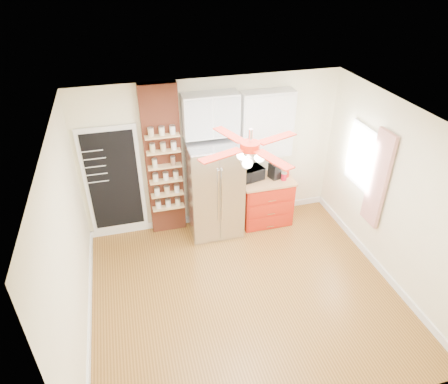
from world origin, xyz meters
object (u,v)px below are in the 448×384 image
object	(u,v)px
red_cabinet	(265,200)
coffee_maker	(275,171)
ceiling_fan	(250,147)
toaster_oven	(251,174)
pantry_jar_oats	(155,164)
canister_left	(284,177)
fridge	(215,189)

from	to	relation	value
red_cabinet	coffee_maker	bearing A→B (deg)	3.00
red_cabinet	ceiling_fan	distance (m)	2.75
toaster_oven	coffee_maker	xyz separation A→B (m)	(0.42, -0.06, 0.03)
pantry_jar_oats	red_cabinet	bearing A→B (deg)	-2.15
coffee_maker	pantry_jar_oats	world-z (taller)	pantry_jar_oats
toaster_oven	canister_left	bearing A→B (deg)	-32.18
toaster_oven	canister_left	size ratio (longest dim) A/B	3.14
toaster_oven	ceiling_fan	bearing A→B (deg)	-125.42
red_cabinet	ceiling_fan	bearing A→B (deg)	-118.71
fridge	red_cabinet	bearing A→B (deg)	2.95
red_cabinet	pantry_jar_oats	distance (m)	2.17
canister_left	ceiling_fan	bearing A→B (deg)	-127.38
fridge	toaster_oven	distance (m)	0.72
ceiling_fan	red_cabinet	bearing A→B (deg)	61.29
ceiling_fan	pantry_jar_oats	world-z (taller)	ceiling_fan
ceiling_fan	canister_left	xyz separation A→B (m)	(1.20, 1.57, -1.46)
red_cabinet	fridge	bearing A→B (deg)	-177.05
ceiling_fan	canister_left	size ratio (longest dim) A/B	10.63
red_cabinet	canister_left	size ratio (longest dim) A/B	7.14
fridge	toaster_oven	size ratio (longest dim) A/B	4.23
canister_left	pantry_jar_oats	bearing A→B (deg)	175.42
red_cabinet	canister_left	world-z (taller)	canister_left
ceiling_fan	toaster_oven	world-z (taller)	ceiling_fan
fridge	coffee_maker	world-z (taller)	fridge
fridge	ceiling_fan	size ratio (longest dim) A/B	1.25
ceiling_fan	coffee_maker	xyz separation A→B (m)	(1.06, 1.69, -1.38)
fridge	coffee_maker	size ratio (longest dim) A/B	6.19
canister_left	toaster_oven	bearing A→B (deg)	162.89
fridge	coffee_maker	xyz separation A→B (m)	(1.11, 0.06, 0.17)
coffee_maker	canister_left	world-z (taller)	coffee_maker
toaster_oven	coffee_maker	world-z (taller)	coffee_maker
pantry_jar_oats	coffee_maker	bearing A→B (deg)	-1.79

